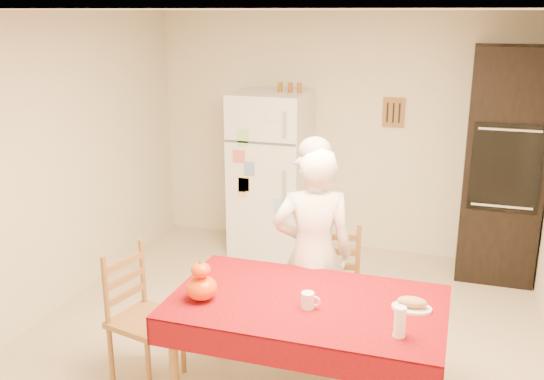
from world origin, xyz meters
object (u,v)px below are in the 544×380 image
at_px(refrigerator, 271,174).
at_px(chair_left, 138,310).
at_px(oven_cabinet, 503,166).
at_px(seated_woman, 313,255).
at_px(chair_far, 333,283).
at_px(bread_plate, 412,308).
at_px(wine_glass, 400,322).
at_px(dining_table, 307,311).
at_px(coffee_mug, 308,300).
at_px(pumpkin_lower, 202,288).

xyz_separation_m(refrigerator, chair_left, (-0.14, -2.55, -0.34)).
bearing_deg(oven_cabinet, chair_left, -132.99).
bearing_deg(refrigerator, seated_woman, -64.01).
bearing_deg(chair_far, bread_plate, -59.50).
bearing_deg(wine_glass, dining_table, 156.45).
distance_m(seated_woman, bread_plate, 0.92).
xyz_separation_m(coffee_mug, bread_plate, (0.60, 0.17, -0.04)).
bearing_deg(chair_far, refrigerator, 111.89).
xyz_separation_m(oven_cabinet, coffee_mug, (-1.20, -2.68, -0.29)).
relative_size(chair_far, seated_woman, 0.59).
bearing_deg(oven_cabinet, coffee_mug, -114.07).
height_order(pumpkin_lower, bread_plate, pumpkin_lower).
bearing_deg(chair_left, pumpkin_lower, -93.60).
relative_size(refrigerator, bread_plate, 7.08).
distance_m(oven_cabinet, pumpkin_lower, 3.34).
xyz_separation_m(oven_cabinet, bread_plate, (-0.59, -2.50, -0.33)).
relative_size(chair_left, coffee_mug, 9.50).
xyz_separation_m(refrigerator, oven_cabinet, (2.28, 0.05, 0.25)).
distance_m(oven_cabinet, wine_glass, 2.92).
distance_m(coffee_mug, pumpkin_lower, 0.67).
height_order(dining_table, wine_glass, wine_glass).
distance_m(oven_cabinet, coffee_mug, 2.94).
xyz_separation_m(oven_cabinet, chair_far, (-1.23, -1.75, -0.59)).
relative_size(coffee_mug, pumpkin_lower, 0.50).
bearing_deg(chair_left, wine_glass, -84.94).
relative_size(refrigerator, chair_far, 1.79).
bearing_deg(seated_woman, oven_cabinet, -143.01).
bearing_deg(chair_left, chair_far, -41.59).
bearing_deg(dining_table, wine_glass, -23.55).
relative_size(refrigerator, wine_glass, 9.66).
bearing_deg(coffee_mug, dining_table, 106.30).
height_order(coffee_mug, pumpkin_lower, pumpkin_lower).
bearing_deg(refrigerator, bread_plate, -55.51).
height_order(chair_far, wine_glass, chair_far).
bearing_deg(oven_cabinet, chair_far, -125.18).
distance_m(oven_cabinet, chair_far, 2.22).
relative_size(chair_far, wine_glass, 5.40).
distance_m(pumpkin_lower, bread_plate, 1.29).
xyz_separation_m(dining_table, chair_left, (-1.20, -0.01, -0.18)).
distance_m(seated_woman, pumpkin_lower, 0.94).
distance_m(pumpkin_lower, wine_glass, 1.23).
xyz_separation_m(pumpkin_lower, wine_glass, (1.23, -0.08, 0.01)).
relative_size(chair_far, coffee_mug, 9.50).
bearing_deg(refrigerator, pumpkin_lower, -81.13).
height_order(dining_table, coffee_mug, coffee_mug).
bearing_deg(dining_table, oven_cabinet, 64.69).
bearing_deg(wine_glass, pumpkin_lower, 176.31).
height_order(refrigerator, bread_plate, refrigerator).
height_order(chair_left, wine_glass, chair_left).
height_order(oven_cabinet, seated_woman, oven_cabinet).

